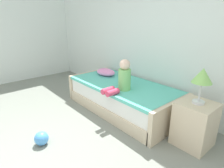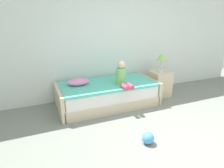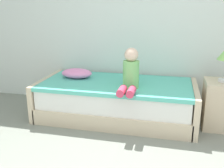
{
  "view_description": "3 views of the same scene",
  "coord_description": "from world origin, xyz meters",
  "px_view_note": "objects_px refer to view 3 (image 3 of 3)",
  "views": [
    {
      "loc": [
        1.72,
        -0.19,
        1.6
      ],
      "look_at": [
        -0.54,
        1.75,
        0.55
      ],
      "focal_mm": 30.05,
      "sensor_mm": 36.0,
      "label": 1
    },
    {
      "loc": [
        -1.93,
        -1.59,
        1.79
      ],
      "look_at": [
        -0.54,
        1.75,
        0.55
      ],
      "focal_mm": 30.8,
      "sensor_mm": 36.0,
      "label": 2
    },
    {
      "loc": [
        0.18,
        -1.27,
        1.49
      ],
      "look_at": [
        -0.54,
        1.75,
        0.55
      ],
      "focal_mm": 41.73,
      "sensor_mm": 36.0,
      "label": 3
    }
  ],
  "objects_px": {
    "bed": "(116,100)",
    "child_figure": "(130,73)",
    "pillow": "(77,73)",
    "nightstand": "(222,105)"
  },
  "relations": [
    {
      "from": "bed",
      "to": "child_figure",
      "type": "xyz_separation_m",
      "value": [
        0.23,
        -0.23,
        0.46
      ]
    },
    {
      "from": "nightstand",
      "to": "pillow",
      "type": "relative_size",
      "value": 1.36
    },
    {
      "from": "bed",
      "to": "child_figure",
      "type": "distance_m",
      "value": 0.56
    },
    {
      "from": "child_figure",
      "to": "bed",
      "type": "bearing_deg",
      "value": 134.62
    },
    {
      "from": "bed",
      "to": "pillow",
      "type": "distance_m",
      "value": 0.69
    },
    {
      "from": "child_figure",
      "to": "nightstand",
      "type": "bearing_deg",
      "value": 11.65
    },
    {
      "from": "nightstand",
      "to": "pillow",
      "type": "bearing_deg",
      "value": 177.17
    },
    {
      "from": "nightstand",
      "to": "pillow",
      "type": "distance_m",
      "value": 1.97
    },
    {
      "from": "bed",
      "to": "pillow",
      "type": "relative_size",
      "value": 4.8
    },
    {
      "from": "child_figure",
      "to": "pillow",
      "type": "distance_m",
      "value": 0.9
    }
  ]
}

